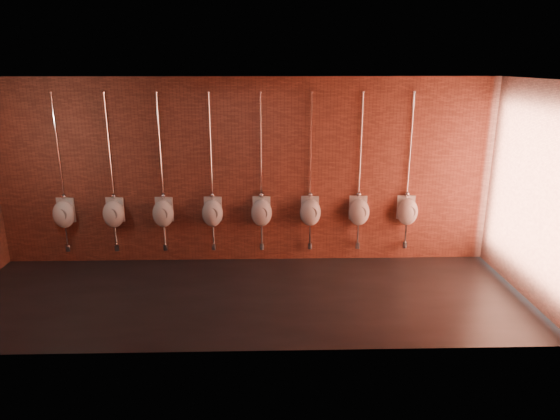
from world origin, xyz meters
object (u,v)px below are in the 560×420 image
Objects in this scene: urinal_1 at (114,213)px; urinal_5 at (310,211)px; urinal_4 at (262,212)px; urinal_0 at (64,213)px; urinal_6 at (359,211)px; urinal_7 at (407,211)px; urinal_2 at (163,213)px; urinal_3 at (212,212)px.

urinal_5 is (3.39, 0.00, 0.00)m from urinal_1.
urinal_4 is 0.85m from urinal_5.
urinal_6 is at bearing 0.00° from urinal_0.
urinal_6 and urinal_7 have the same top height.
urinal_2 is 1.00× the size of urinal_6.
urinal_0 and urinal_7 have the same top height.
urinal_4 is (3.39, 0.00, 0.00)m from urinal_0.
urinal_4 is at bearing 0.00° from urinal_2.
urinal_0 is at bearing 180.00° from urinal_7.
urinal_5 is 1.00× the size of urinal_6.
urinal_2 is (1.70, 0.00, 0.00)m from urinal_0.
urinal_1 is 4.24m from urinal_6.
urinal_6 is at bearing 0.00° from urinal_1.
urinal_0 and urinal_4 have the same top height.
urinal_6 is at bearing 0.00° from urinal_3.
urinal_1 is 1.70m from urinal_3.
urinal_0 is 5.94m from urinal_7.
urinal_3 and urinal_7 have the same top height.
urinal_4 and urinal_5 have the same top height.
urinal_6 is (3.39, 0.00, 0.00)m from urinal_2.
urinal_0 is 1.00× the size of urinal_2.
urinal_0 is 1.00× the size of urinal_1.
urinal_5 is at bearing 180.00° from urinal_7.
urinal_2 is at bearing 0.00° from urinal_0.
urinal_7 is at bearing 0.00° from urinal_2.
urinal_3 is 3.39m from urinal_7.
urinal_2 is 0.85m from urinal_3.
urinal_3 is at bearing 0.00° from urinal_1.
urinal_7 is (5.09, 0.00, 0.00)m from urinal_1.
urinal_7 is at bearing 0.00° from urinal_6.
urinal_2 is 1.00× the size of urinal_3.
urinal_3 and urinal_4 have the same top height.
urinal_2 is 1.70m from urinal_4.
urinal_5 is (0.85, 0.00, 0.00)m from urinal_4.
urinal_6 is at bearing 0.00° from urinal_4.
urinal_0 is at bearing 180.00° from urinal_6.
urinal_4 is at bearing 180.00° from urinal_6.
urinal_7 is (3.39, 0.00, 0.00)m from urinal_3.
urinal_6 is at bearing 0.00° from urinal_2.
urinal_0 is 1.00× the size of urinal_4.
urinal_4 is at bearing 180.00° from urinal_5.
urinal_4 is at bearing 0.00° from urinal_1.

